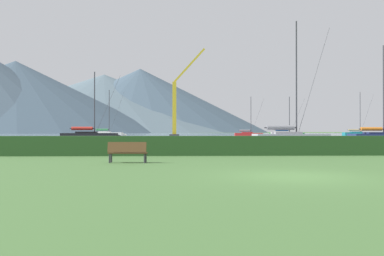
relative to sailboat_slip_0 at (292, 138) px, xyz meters
The scene contains 15 objects.
ground_plane 27.98m from the sailboat_slip_0, 105.98° to the right, with size 1000.00×1000.00×0.00m, color #477038.
harbor_water 110.38m from the sailboat_slip_0, 94.00° to the left, with size 320.00×246.00×0.00m, color gray.
hedge_line 17.66m from the sailboat_slip_0, 115.85° to the right, with size 80.00×1.20×1.15m, color #284C23.
sailboat_slip_0 is the anchor object (origin of this frame).
sailboat_slip_1 58.04m from the sailboat_slip_0, 118.37° to the left, with size 8.46×2.86×10.80m.
sailboat_slip_2 43.01m from the sailboat_slip_0, 75.10° to the left, with size 7.88×2.50×8.54m.
sailboat_slip_3 16.12m from the sailboat_slip_0, 32.87° to the left, with size 8.15×2.66×12.07m.
sailboat_slip_4 67.35m from the sailboat_slip_0, 60.01° to the left, with size 8.26×2.88×11.19m.
sailboat_slip_5 27.95m from the sailboat_slip_0, 146.81° to the left, with size 8.61×2.84×9.57m.
sailboat_slip_6 51.88m from the sailboat_slip_0, 84.52° to the left, with size 7.45×2.58×9.41m.
park_bench_near_path 25.39m from the sailboat_slip_0, 122.57° to the right, with size 1.78×0.60×0.95m.
dock_crane 43.78m from the sailboat_slip_0, 105.82° to the left, with size 7.32×2.00×18.52m.
distant_hill_central_peak 313.14m from the sailboat_slip_0, 116.76° to the left, with size 235.97×235.97×57.06m, color #425666.
distant_hill_east_ridge 391.71m from the sailboat_slip_0, 97.73° to the left, with size 270.74×270.74×68.30m, color #425666.
distant_hill_far_shoulder 397.74m from the sailboat_slip_0, 103.24° to the left, with size 320.65×320.65×61.87m, color slate.
Camera 1 is at (-3.66, -12.53, 1.44)m, focal length 37.12 mm.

